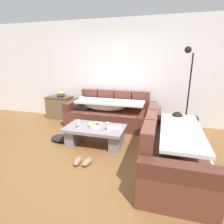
# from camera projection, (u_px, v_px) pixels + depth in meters

# --- Properties ---
(ground_plane) EXTENTS (14.00, 14.00, 0.00)m
(ground_plane) POSITION_uv_depth(u_px,v_px,m) (93.00, 156.00, 3.34)
(ground_plane) COLOR brown
(back_wall) EXTENTS (9.00, 0.10, 2.70)m
(back_wall) POSITION_uv_depth(u_px,v_px,m) (120.00, 72.00, 4.95)
(back_wall) COLOR white
(back_wall) RESTS_ON ground_plane
(couch_along_wall) EXTENTS (2.27, 0.92, 0.88)m
(couch_along_wall) POSITION_uv_depth(u_px,v_px,m) (110.00, 113.00, 4.79)
(couch_along_wall) COLOR brown
(couch_along_wall) RESTS_ON ground_plane
(couch_near_window) EXTENTS (0.92, 2.04, 0.88)m
(couch_near_window) POSITION_uv_depth(u_px,v_px,m) (173.00, 148.00, 2.92)
(couch_near_window) COLOR brown
(couch_near_window) RESTS_ON ground_plane
(coffee_table) EXTENTS (1.20, 0.68, 0.38)m
(coffee_table) POSITION_uv_depth(u_px,v_px,m) (95.00, 133.00, 3.74)
(coffee_table) COLOR gray
(coffee_table) RESTS_ON ground_plane
(fruit_bowl) EXTENTS (0.28, 0.28, 0.10)m
(fruit_bowl) POSITION_uv_depth(u_px,v_px,m) (95.00, 125.00, 3.69)
(fruit_bowl) COLOR silver
(fruit_bowl) RESTS_ON coffee_table
(wine_glass_near_left) EXTENTS (0.07, 0.07, 0.17)m
(wine_glass_near_left) POSITION_uv_depth(u_px,v_px,m) (78.00, 123.00, 3.61)
(wine_glass_near_left) COLOR silver
(wine_glass_near_left) RESTS_ON coffee_table
(wine_glass_near_right) EXTENTS (0.07, 0.07, 0.17)m
(wine_glass_near_right) POSITION_uv_depth(u_px,v_px,m) (108.00, 125.00, 3.48)
(wine_glass_near_right) COLOR silver
(wine_glass_near_right) RESTS_ON coffee_table
(open_magazine) EXTENTS (0.33, 0.29, 0.01)m
(open_magazine) POSITION_uv_depth(u_px,v_px,m) (115.00, 127.00, 3.66)
(open_magazine) COLOR white
(open_magazine) RESTS_ON coffee_table
(side_cabinet) EXTENTS (0.72, 0.44, 0.64)m
(side_cabinet) POSITION_uv_depth(u_px,v_px,m) (60.00, 107.00, 5.42)
(side_cabinet) COLOR brown
(side_cabinet) RESTS_ON ground_plane
(book_stack_on_cabinet) EXTENTS (0.19, 0.23, 0.13)m
(book_stack_on_cabinet) POSITION_uv_depth(u_px,v_px,m) (61.00, 94.00, 5.29)
(book_stack_on_cabinet) COLOR black
(book_stack_on_cabinet) RESTS_ON side_cabinet
(floor_lamp) EXTENTS (0.33, 0.31, 1.95)m
(floor_lamp) POSITION_uv_depth(u_px,v_px,m) (187.00, 87.00, 3.96)
(floor_lamp) COLOR black
(floor_lamp) RESTS_ON ground_plane
(pair_of_shoes) EXTENTS (0.33, 0.31, 0.09)m
(pair_of_shoes) POSITION_uv_depth(u_px,v_px,m) (82.00, 161.00, 3.08)
(pair_of_shoes) COLOR #8C7259
(pair_of_shoes) RESTS_ON ground_plane
(crumpled_garment) EXTENTS (0.44, 0.38, 0.12)m
(crumpled_garment) POSITION_uv_depth(u_px,v_px,m) (60.00, 138.00, 3.95)
(crumpled_garment) COLOR #232328
(crumpled_garment) RESTS_ON ground_plane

